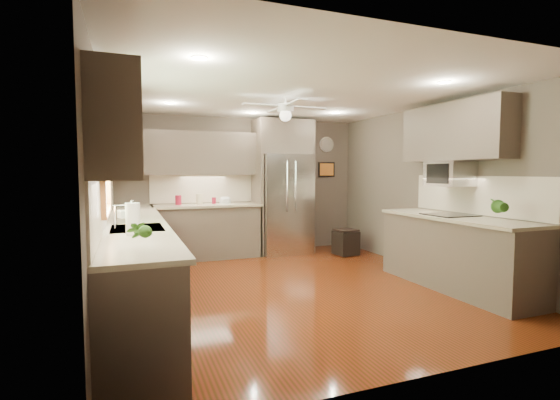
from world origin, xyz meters
TOP-DOWN VIEW (x-y plane):
  - floor at (0.00, 0.00)m, footprint 5.00×5.00m
  - ceiling at (0.00, 0.00)m, footprint 5.00×5.00m
  - wall_back at (0.00, 2.50)m, footprint 4.50×0.00m
  - wall_front at (0.00, -2.50)m, footprint 4.50×0.00m
  - wall_left at (-2.25, 0.00)m, footprint 0.00×5.00m
  - wall_right at (2.25, 0.00)m, footprint 0.00×5.00m
  - canister_a at (-1.19, 2.26)m, footprint 0.12×0.12m
  - canister_c at (-0.84, 2.24)m, footprint 0.14×0.14m
  - canister_d at (-0.59, 2.23)m, footprint 0.09×0.09m
  - soap_bottle at (-2.07, 0.00)m, footprint 0.11×0.11m
  - potted_plant_left at (-1.95, -1.76)m, footprint 0.17×0.14m
  - potted_plant_right at (1.92, -1.43)m, footprint 0.24×0.22m
  - bowl at (-0.39, 2.20)m, footprint 0.22×0.22m
  - left_run at (-1.95, 0.15)m, footprint 0.65×4.70m
  - back_run at (-0.72, 2.20)m, footprint 1.85×0.65m
  - uppers at (-0.74, 0.71)m, footprint 4.50×4.70m
  - window at (-2.22, -0.50)m, footprint 0.05×1.12m
  - sink at (-1.93, -0.50)m, footprint 0.50×0.70m
  - refrigerator at (0.70, 2.16)m, footprint 1.06×0.75m
  - right_run at (1.93, -0.80)m, footprint 0.70×2.20m
  - microwave at (2.03, -0.55)m, footprint 0.43×0.55m
  - ceiling_fan at (-0.00, 0.30)m, footprint 1.18×1.18m
  - recessed_lights at (-0.04, 0.40)m, footprint 2.84×3.14m
  - wall_clock at (1.75, 2.48)m, footprint 0.30×0.03m
  - framed_print at (1.75, 2.48)m, footprint 0.36×0.03m
  - stool at (1.66, 1.53)m, footprint 0.40×0.40m
  - paper_towel at (-1.97, -0.96)m, footprint 0.13×0.13m

SIDE VIEW (x-z plane):
  - floor at x=0.00m, z-range 0.00..0.00m
  - stool at x=1.66m, z-range 0.01..0.47m
  - left_run at x=-1.95m, z-range -0.24..1.21m
  - back_run at x=-0.72m, z-range -0.24..1.21m
  - right_run at x=1.93m, z-range -0.24..1.21m
  - sink at x=-1.93m, z-range 0.75..1.07m
  - bowl at x=-0.39m, z-range 0.94..0.99m
  - canister_d at x=-0.59m, z-range 0.94..1.06m
  - canister_a at x=-1.19m, z-range 0.94..1.10m
  - canister_c at x=-0.84m, z-range 0.93..1.13m
  - soap_bottle at x=-2.07m, z-range 0.94..1.13m
  - paper_towel at x=-1.97m, z-range 0.92..1.24m
  - potted_plant_left at x=-1.95m, z-range 0.94..1.23m
  - potted_plant_right at x=1.92m, z-range 0.94..1.29m
  - refrigerator at x=0.70m, z-range -0.04..2.41m
  - wall_back at x=0.00m, z-range -1.00..3.50m
  - wall_front at x=0.00m, z-range -1.00..3.50m
  - wall_left at x=-2.25m, z-range -1.25..3.75m
  - wall_right at x=2.25m, z-range -1.25..3.75m
  - microwave at x=2.03m, z-range 1.31..1.65m
  - framed_print at x=1.75m, z-range 1.40..1.70m
  - window at x=-2.22m, z-range 1.09..2.01m
  - uppers at x=-0.74m, z-range 1.39..2.35m
  - wall_clock at x=1.75m, z-range 1.90..2.20m
  - ceiling_fan at x=0.00m, z-range 2.17..2.49m
  - recessed_lights at x=-0.04m, z-range 2.49..2.50m
  - ceiling at x=0.00m, z-range 2.50..2.50m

